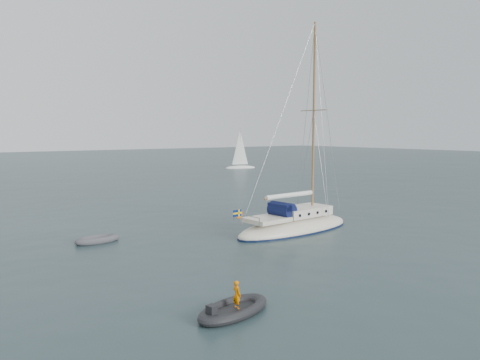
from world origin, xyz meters
TOP-DOWN VIEW (x-y plane):
  - ground at (0.00, 0.00)m, footprint 300.00×300.00m
  - sailboat at (3.16, -2.07)m, footprint 10.52×3.15m
  - dinghy at (-9.03, 2.67)m, footprint 2.85×1.29m
  - rib at (-8.84, -11.66)m, footprint 3.48×1.58m
  - distant_yacht_b at (33.29, 45.60)m, footprint 6.03×3.21m

SIDE VIEW (x-z plane):
  - ground at x=0.00m, z-range 0.00..0.00m
  - dinghy at x=-9.03m, z-range -0.03..0.38m
  - rib at x=-8.84m, z-range -0.43..0.83m
  - sailboat at x=3.16m, z-range -6.36..8.63m
  - distant_yacht_b at x=33.29m, z-range -0.58..7.41m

